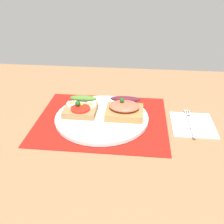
# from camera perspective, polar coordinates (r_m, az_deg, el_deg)

# --- Properties ---
(ground_plane) EXTENTS (1.20, 0.90, 0.03)m
(ground_plane) POSITION_cam_1_polar(r_m,az_deg,el_deg) (0.78, -2.20, -2.75)
(ground_plane) COLOR #9B704B
(placemat) EXTENTS (0.38, 0.32, 0.00)m
(placemat) POSITION_cam_1_polar(r_m,az_deg,el_deg) (0.77, -2.23, -1.64)
(placemat) COLOR maroon
(placemat) RESTS_ON ground_plane
(plate) EXTENTS (0.27, 0.27, 0.01)m
(plate) POSITION_cam_1_polar(r_m,az_deg,el_deg) (0.77, -2.23, -1.21)
(plate) COLOR white
(plate) RESTS_ON placemat
(sandwich_egg_tomato) EXTENTS (0.10, 0.10, 0.04)m
(sandwich_egg_tomato) POSITION_cam_1_polar(r_m,az_deg,el_deg) (0.78, -6.81, 0.95)
(sandwich_egg_tomato) COLOR #9C774A
(sandwich_egg_tomato) RESTS_ON plate
(sandwich_salmon) EXTENTS (0.11, 0.10, 0.05)m
(sandwich_salmon) POSITION_cam_1_polar(r_m,az_deg,el_deg) (0.76, 2.74, 0.72)
(sandwich_salmon) COLOR #AD7D46
(sandwich_salmon) RESTS_ON plate
(napkin) EXTENTS (0.12, 0.13, 0.01)m
(napkin) POSITION_cam_1_polar(r_m,az_deg,el_deg) (0.78, 17.22, -2.40)
(napkin) COLOR white
(napkin) RESTS_ON ground_plane
(fork) EXTENTS (0.02, 0.15, 0.00)m
(fork) POSITION_cam_1_polar(r_m,az_deg,el_deg) (0.78, 16.73, -2.07)
(fork) COLOR #B7B7BC
(fork) RESTS_ON napkin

